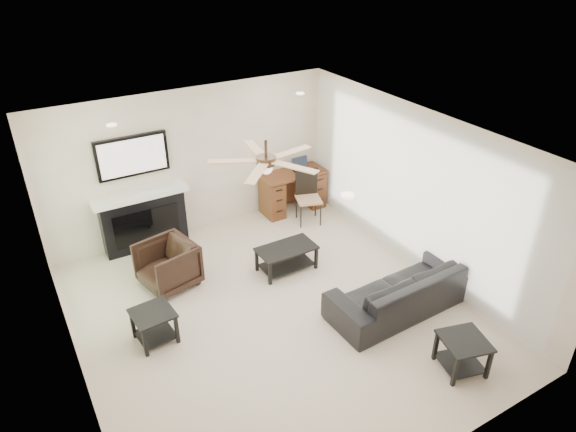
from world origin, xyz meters
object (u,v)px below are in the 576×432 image
at_px(armchair, 168,265).
at_px(fireplace_unit, 140,195).
at_px(sofa, 401,289).
at_px(coffee_table, 287,258).
at_px(desk, 293,191).

distance_m(armchair, fireplace_unit, 1.36).
relative_size(sofa, fireplace_unit, 1.12).
bearing_deg(coffee_table, desk, 56.03).
height_order(coffee_table, fireplace_unit, fireplace_unit).
xyz_separation_m(sofa, fireplace_unit, (-2.56, 3.37, 0.64)).
distance_m(fireplace_unit, desk, 2.82).
bearing_deg(fireplace_unit, coffee_table, -46.85).
xyz_separation_m(armchair, desk, (2.80, 1.09, 0.03)).
bearing_deg(fireplace_unit, armchair, -91.95).
distance_m(armchair, desk, 3.00).
bearing_deg(coffee_table, armchair, 161.90).
bearing_deg(sofa, desk, -95.12).
relative_size(sofa, desk, 1.75).
xyz_separation_m(coffee_table, desk, (1.10, 1.64, 0.18)).
relative_size(fireplace_unit, desk, 1.57).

